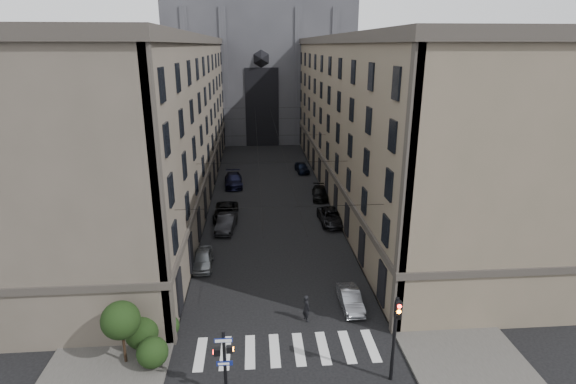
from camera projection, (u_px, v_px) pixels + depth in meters
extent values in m
cube|color=#383533|center=(184.00, 194.00, 56.09)|extent=(7.00, 80.00, 0.15)
cube|color=#383533|center=(350.00, 190.00, 57.66)|extent=(7.00, 80.00, 0.15)
cube|color=beige|center=(287.00, 350.00, 27.53)|extent=(11.00, 3.20, 0.01)
cube|color=#4E463C|center=(153.00, 123.00, 53.09)|extent=(13.00, 60.00, 18.00)
cube|color=#38332D|center=(145.00, 39.00, 50.16)|extent=(13.60, 60.60, 0.90)
cube|color=#38332D|center=(157.00, 162.00, 54.58)|extent=(13.40, 60.30, 0.50)
cube|color=brown|center=(377.00, 120.00, 55.10)|extent=(13.00, 60.00, 18.00)
cube|color=#38332D|center=(382.00, 39.00, 52.17)|extent=(13.60, 60.60, 0.90)
cube|color=#38332D|center=(375.00, 158.00, 56.59)|extent=(13.40, 60.30, 0.50)
cube|color=#2D2D33|center=(260.00, 60.00, 89.16)|extent=(34.00, 22.00, 30.00)
cube|color=black|center=(262.00, 108.00, 81.19)|extent=(6.00, 0.30, 14.00)
cylinder|color=black|center=(225.00, 364.00, 23.33)|extent=(0.18, 0.18, 4.00)
cube|color=orange|center=(230.00, 349.00, 23.07)|extent=(0.34, 0.24, 0.38)
cube|color=#FF0C07|center=(217.00, 352.00, 23.18)|extent=(0.34, 0.24, 0.38)
cube|color=navy|center=(223.00, 340.00, 22.73)|extent=(0.95, 0.05, 0.24)
cube|color=navy|center=(225.00, 363.00, 23.16)|extent=(0.85, 0.05, 0.27)
cylinder|color=black|center=(394.00, 340.00, 24.30)|extent=(0.20, 0.20, 5.20)
cube|color=black|center=(398.00, 310.00, 23.47)|extent=(0.34, 0.30, 1.00)
cylinder|color=#FF0C07|center=(399.00, 306.00, 23.21)|extent=(0.22, 0.05, 0.22)
cylinder|color=orange|center=(399.00, 312.00, 23.31)|extent=(0.22, 0.05, 0.22)
cylinder|color=black|center=(399.00, 317.00, 23.41)|extent=(0.22, 0.05, 0.22)
sphere|color=black|center=(152.00, 352.00, 25.68)|extent=(1.80, 1.80, 1.80)
sphere|color=black|center=(142.00, 333.00, 27.28)|extent=(2.00, 2.00, 2.00)
sphere|color=black|center=(168.00, 326.00, 28.42)|extent=(1.40, 1.40, 1.40)
cylinder|color=black|center=(124.00, 344.00, 25.93)|extent=(0.16, 0.16, 2.40)
sphere|color=black|center=(121.00, 320.00, 25.43)|extent=(2.20, 2.20, 2.20)
cylinder|color=black|center=(281.00, 207.00, 29.93)|extent=(14.00, 0.03, 0.03)
cylinder|color=black|center=(273.00, 162.00, 41.30)|extent=(14.00, 0.03, 0.03)
cylinder|color=black|center=(268.00, 135.00, 53.61)|extent=(14.00, 0.03, 0.03)
cylinder|color=black|center=(265.00, 119.00, 65.93)|extent=(14.00, 0.03, 0.03)
cylinder|color=black|center=(263.00, 108.00, 77.29)|extent=(14.00, 0.03, 0.03)
cylinder|color=black|center=(257.00, 137.00, 54.59)|extent=(0.03, 60.00, 0.03)
cylinder|color=black|center=(278.00, 137.00, 54.78)|extent=(0.03, 60.00, 0.03)
imported|color=gray|center=(203.00, 259.00, 37.67)|extent=(1.73, 4.13, 1.40)
imported|color=black|center=(226.00, 223.00, 45.15)|extent=(2.19, 4.90, 1.56)
imported|color=black|center=(226.00, 212.00, 48.19)|extent=(2.56, 5.42, 1.50)
imported|color=black|center=(234.00, 180.00, 59.27)|extent=(2.61, 5.72, 1.62)
imported|color=gray|center=(350.00, 299.00, 31.82)|extent=(1.43, 3.91, 1.28)
imported|color=black|center=(331.00, 217.00, 46.83)|extent=(2.55, 5.28, 1.45)
imported|color=black|center=(320.00, 193.00, 54.52)|extent=(2.32, 4.77, 1.34)
imported|color=black|center=(302.00, 168.00, 65.67)|extent=(2.08, 4.35, 1.43)
imported|color=black|center=(306.00, 308.00, 30.19)|extent=(0.69, 0.82, 1.91)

